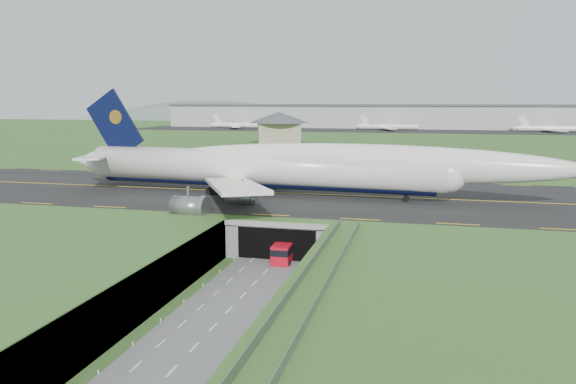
# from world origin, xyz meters

# --- Properties ---
(ground) EXTENTS (900.00, 900.00, 0.00)m
(ground) POSITION_xyz_m (0.00, 0.00, 0.00)
(ground) COLOR #355D25
(ground) RESTS_ON ground
(airfield_deck) EXTENTS (800.00, 800.00, 6.00)m
(airfield_deck) POSITION_xyz_m (0.00, 0.00, 3.00)
(airfield_deck) COLOR gray
(airfield_deck) RESTS_ON ground
(trench_road) EXTENTS (12.00, 75.00, 0.20)m
(trench_road) POSITION_xyz_m (0.00, -7.50, 0.10)
(trench_road) COLOR slate
(trench_road) RESTS_ON ground
(taxiway) EXTENTS (800.00, 44.00, 0.18)m
(taxiway) POSITION_xyz_m (0.00, 33.00, 6.09)
(taxiway) COLOR black
(taxiway) RESTS_ON airfield_deck
(tunnel_portal) EXTENTS (17.00, 22.30, 6.00)m
(tunnel_portal) POSITION_xyz_m (0.00, 16.71, 3.33)
(tunnel_portal) COLOR gray
(tunnel_portal) RESTS_ON ground
(guideway) EXTENTS (3.00, 53.00, 7.05)m
(guideway) POSITION_xyz_m (11.00, -19.11, 5.32)
(guideway) COLOR #A8A8A3
(guideway) RESTS_ON ground
(jumbo_jet) EXTENTS (98.53, 62.54, 20.73)m
(jumbo_jet) POSITION_xyz_m (-2.57, 30.24, 11.59)
(jumbo_jet) COLOR white
(jumbo_jet) RESTS_ON ground
(shuttle_tram) EXTENTS (2.90, 7.17, 2.91)m
(shuttle_tram) POSITION_xyz_m (1.20, 8.03, 1.61)
(shuttle_tram) COLOR red
(shuttle_tram) RESTS_ON ground
(service_building) EXTENTS (30.92, 30.92, 13.34)m
(service_building) POSITION_xyz_m (-37.06, 151.54, 13.90)
(service_building) COLOR tan
(service_building) RESTS_ON ground
(cargo_terminal) EXTENTS (320.00, 67.00, 15.60)m
(cargo_terminal) POSITION_xyz_m (-0.03, 299.41, 13.96)
(cargo_terminal) COLOR #B2B2B2
(cargo_terminal) RESTS_ON ground
(distant_hills) EXTENTS (700.00, 91.00, 60.00)m
(distant_hills) POSITION_xyz_m (64.38, 430.00, -4.00)
(distant_hills) COLOR slate
(distant_hills) RESTS_ON ground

